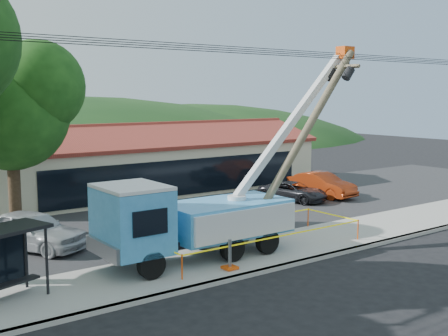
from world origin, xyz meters
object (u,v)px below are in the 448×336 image
object	(u,v)px
car_dark	(293,202)
leaning_pole	(303,137)
bus_shelter	(4,246)
car_red	(321,198)
utility_truck	(192,216)
car_silver	(33,252)

from	to	relation	value
car_dark	leaning_pole	bearing A→B (deg)	-148.84
bus_shelter	car_red	distance (m)	22.29
utility_truck	car_red	xyz separation A→B (m)	(14.09, 6.76, -1.83)
leaning_pole	car_red	bearing A→B (deg)	39.56
leaning_pole	car_dark	xyz separation A→B (m)	(6.38, 7.26, -4.68)
car_dark	bus_shelter	bearing A→B (deg)	-177.41
leaning_pole	bus_shelter	world-z (taller)	leaning_pole
leaning_pole	car_silver	distance (m)	12.27
utility_truck	bus_shelter	size ratio (longest dim) A/B	4.48
leaning_pole	car_red	distance (m)	12.40
utility_truck	car_dark	bearing A→B (deg)	29.99
car_silver	car_red	world-z (taller)	car_silver
car_dark	utility_truck	bearing A→B (deg)	-167.54
bus_shelter	car_red	xyz separation A→B (m)	(21.12, 6.88, -1.83)
car_silver	car_dark	xyz separation A→B (m)	(16.13, 1.47, 0.00)
car_red	car_dark	bearing A→B (deg)	175.95
car_silver	car_dark	world-z (taller)	car_silver
car_dark	car_red	bearing A→B (deg)	-16.29
utility_truck	car_silver	size ratio (longest dim) A/B	2.56
utility_truck	bus_shelter	world-z (taller)	utility_truck
car_silver	car_red	size ratio (longest dim) A/B	1.04
bus_shelter	car_red	world-z (taller)	bus_shelter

